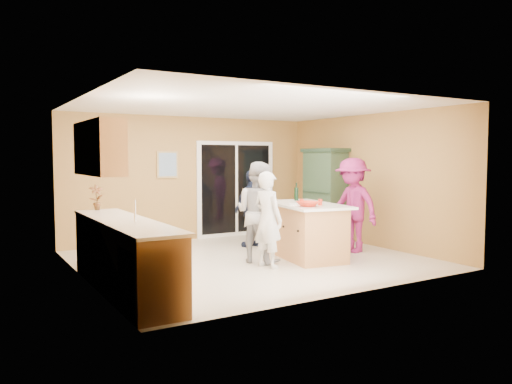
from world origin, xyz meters
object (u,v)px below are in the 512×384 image
kitchen_island (305,232)px  woman_white (268,220)px  green_hutch (325,195)px  woman_grey (258,212)px  woman_navy (253,208)px  woman_magenta (353,205)px

kitchen_island → woman_white: woman_white is taller
green_hutch → woman_grey: bearing=-151.9°
woman_grey → woman_navy: woman_grey is taller
woman_white → kitchen_island: bearing=-86.9°
kitchen_island → green_hutch: 2.21m
green_hutch → woman_navy: (-1.84, -0.06, -0.19)m
woman_white → woman_magenta: size_ratio=0.88×
woman_white → woman_grey: (0.07, 0.42, 0.07)m
woman_white → woman_magenta: bearing=-96.4°
woman_grey → woman_magenta: size_ratio=0.96×
woman_grey → green_hutch: bearing=-88.3°
green_hutch → woman_magenta: (-0.52, -1.46, -0.07)m
woman_grey → woman_magenta: 1.97m
woman_navy → woman_magenta: size_ratio=0.87×
green_hutch → woman_grey: green_hutch is taller
woman_grey → woman_magenta: woman_magenta is taller
kitchen_island → woman_magenta: woman_magenta is taller
green_hutch → woman_navy: 1.85m
green_hutch → woman_navy: green_hutch is taller
kitchen_island → woman_grey: (-0.90, 0.11, 0.39)m
kitchen_island → woman_magenta: bearing=8.6°
kitchen_island → woman_grey: 0.99m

